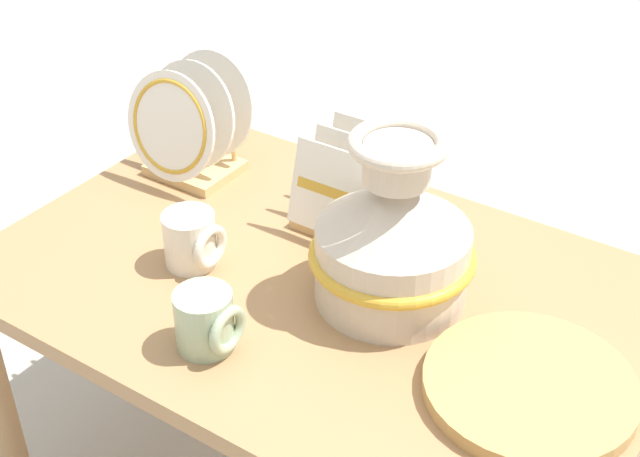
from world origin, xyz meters
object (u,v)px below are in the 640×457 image
Objects in this scene: dish_rack_round_plates at (188,132)px; mug_sage_glaze at (207,321)px; ceramic_vase at (393,236)px; dish_rack_square_plates at (348,198)px; mug_cream_glaze at (192,240)px; wicker_charger_stack at (530,387)px.

mug_sage_glaze is (0.38, -0.40, -0.05)m from dish_rack_round_plates.
ceramic_vase is 1.27× the size of dish_rack_round_plates.
mug_sage_glaze is (0.00, -0.43, -0.01)m from dish_rack_square_plates.
mug_sage_glaze is at bearing -43.67° from mug_cream_glaze.
wicker_charger_stack is (0.86, -0.22, -0.09)m from dish_rack_round_plates.
mug_cream_glaze and mug_sage_glaze have the same top height.
ceramic_vase is 3.01× the size of mug_cream_glaze.
dish_rack_square_plates is 0.43m from mug_sage_glaze.
mug_cream_glaze is (-0.64, -0.03, 0.04)m from wicker_charger_stack.
dish_rack_round_plates reaches higher than mug_cream_glaze.
dish_rack_round_plates reaches higher than dish_rack_square_plates.
wicker_charger_stack is at bearing 2.36° from mug_cream_glaze.
dish_rack_round_plates is at bearing -176.57° from dish_rack_square_plates.
mug_sage_glaze is at bearing -123.12° from ceramic_vase.
mug_sage_glaze reaches higher than wicker_charger_stack.
dish_rack_square_plates is (0.38, 0.02, -0.04)m from dish_rack_round_plates.
mug_cream_glaze is at bearing -161.71° from ceramic_vase.
dish_rack_round_plates reaches higher than mug_sage_glaze.
dish_rack_round_plates is at bearing 165.80° from wicker_charger_stack.
dish_rack_square_plates is (-0.18, 0.15, -0.07)m from ceramic_vase.
ceramic_vase reaches higher than dish_rack_round_plates.
dish_rack_round_plates is 1.31× the size of dish_rack_square_plates.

